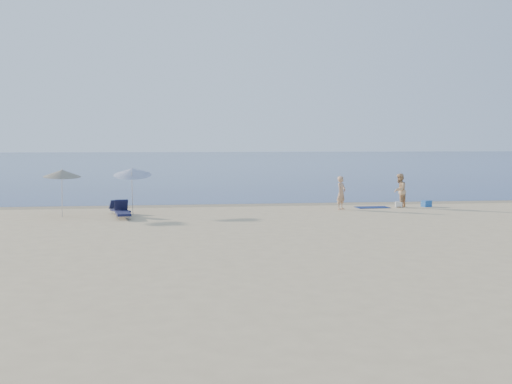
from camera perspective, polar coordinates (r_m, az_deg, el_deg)
ground at (r=17.37m, az=12.08°, el=-7.48°), size 160.00×160.00×0.00m
sea at (r=116.17m, az=-4.80°, el=2.83°), size 240.00×160.00×0.01m
wet_sand_strip at (r=36.02m, az=1.63°, el=-1.12°), size 240.00×1.60×0.00m
person_left at (r=33.71m, az=7.59°, el=-0.07°), size 0.74×0.75×1.74m
person_right at (r=35.34m, az=12.65°, el=0.13°), size 1.10×1.12×1.82m
beach_towel at (r=34.97m, az=10.29°, el=-1.35°), size 1.80×1.05×0.03m
white_bag at (r=35.35m, az=12.57°, el=-1.10°), size 0.42×0.38×0.30m
blue_cooler at (r=36.03m, az=14.91°, el=-1.00°), size 0.59×0.51×0.35m
umbrella_near at (r=32.14m, az=-10.93°, el=1.78°), size 1.90×1.93×2.44m
umbrella_far at (r=31.60m, az=-16.85°, el=1.60°), size 2.25×2.27×2.34m
lounger_left at (r=31.86m, az=-12.05°, el=-1.53°), size 1.15×1.61×0.68m
lounger_right at (r=30.34m, az=-11.77°, el=-1.73°), size 0.90×1.94×0.83m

